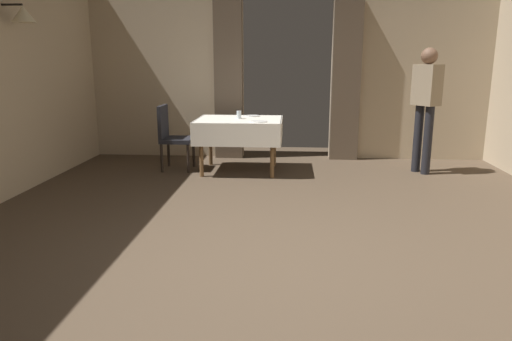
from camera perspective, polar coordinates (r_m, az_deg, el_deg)
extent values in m
plane|color=#4C3D2D|center=(3.82, 2.80, -11.01)|extent=(10.08, 10.08, 0.00)
cylinder|color=black|center=(6.14, -27.37, 17.35)|extent=(0.24, 0.02, 0.02)
cone|color=beige|center=(6.08, -26.26, 16.57)|extent=(0.26, 0.26, 0.18)
cube|color=tan|center=(7.94, -10.80, 12.57)|extent=(2.50, 0.12, 3.00)
cube|color=tan|center=(7.90, 18.38, 12.13)|extent=(2.50, 0.12, 3.00)
cube|color=brown|center=(7.61, -3.34, 10.81)|extent=(0.44, 0.14, 2.49)
cube|color=brown|center=(7.59, 10.81, 10.60)|extent=(0.44, 0.14, 2.49)
cylinder|color=brown|center=(6.44, -6.62, 2.34)|extent=(0.06, 0.06, 0.71)
cylinder|color=brown|center=(6.34, 1.97, 2.24)|extent=(0.06, 0.06, 0.71)
cylinder|color=brown|center=(7.16, -5.52, 3.47)|extent=(0.06, 0.06, 0.71)
cylinder|color=brown|center=(7.06, 2.21, 3.39)|extent=(0.06, 0.06, 0.71)
cube|color=brown|center=(6.68, -2.03, 6.02)|extent=(1.12, 0.90, 0.03)
cube|color=silver|center=(6.67, -2.03, 6.19)|extent=(1.18, 0.96, 0.01)
cube|color=silver|center=(6.22, -2.50, 4.26)|extent=(1.18, 0.02, 0.31)
cube|color=silver|center=(7.17, -1.60, 5.47)|extent=(1.18, 0.02, 0.31)
cube|color=silver|center=(6.78, -7.01, 4.93)|extent=(0.02, 0.96, 0.31)
cube|color=silver|center=(6.66, 3.07, 4.85)|extent=(0.02, 0.96, 0.31)
cylinder|color=black|center=(7.09, -7.53, 2.12)|extent=(0.04, 0.04, 0.42)
cylinder|color=black|center=(6.73, -8.18, 1.50)|extent=(0.04, 0.04, 0.42)
cylinder|color=black|center=(7.18, -10.50, 2.15)|extent=(0.04, 0.04, 0.42)
cylinder|color=black|center=(6.82, -11.30, 1.53)|extent=(0.04, 0.04, 0.42)
cube|color=black|center=(6.91, -9.45, 3.66)|extent=(0.44, 0.44, 0.06)
cube|color=black|center=(6.92, -11.14, 5.75)|extent=(0.05, 0.42, 0.48)
cylinder|color=white|center=(6.98, -0.43, 6.60)|extent=(0.22, 0.22, 0.01)
cylinder|color=white|center=(6.35, 0.34, 5.94)|extent=(0.23, 0.23, 0.01)
cylinder|color=silver|center=(6.69, -2.06, 6.73)|extent=(0.07, 0.07, 0.11)
cylinder|color=black|center=(7.07, 18.92, 3.67)|extent=(0.12, 0.12, 0.95)
cylinder|color=black|center=(6.95, 19.99, 3.43)|extent=(0.12, 0.12, 0.95)
cube|color=gray|center=(6.93, 19.93, 9.67)|extent=(0.38, 0.42, 0.55)
sphere|color=brown|center=(6.92, 20.19, 12.84)|extent=(0.22, 0.22, 0.22)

